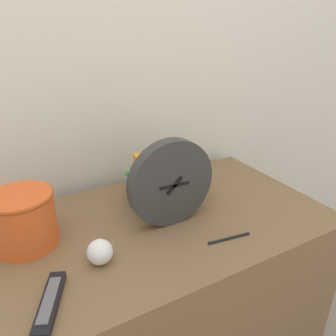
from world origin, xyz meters
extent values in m
cube|color=silver|center=(0.00, 0.70, 1.20)|extent=(6.00, 0.04, 2.40)
cube|color=brown|center=(0.00, 0.31, 0.39)|extent=(1.36, 0.63, 0.77)
cylinder|color=#333333|center=(0.15, 0.29, 0.91)|extent=(0.28, 0.04, 0.28)
cylinder|color=silver|center=(0.15, 0.28, 0.91)|extent=(0.25, 0.01, 0.25)
cube|color=black|center=(0.15, 0.27, 0.91)|extent=(0.06, 0.01, 0.06)
cube|color=black|center=(0.15, 0.27, 0.91)|extent=(0.10, 0.01, 0.01)
cylinder|color=black|center=(0.15, 0.27, 0.91)|extent=(0.01, 0.01, 0.01)
cube|color=#232328|center=(0.23, 0.45, 0.79)|extent=(0.19, 0.14, 0.04)
cube|color=#2D9ED1|center=(0.21, 0.45, 0.83)|extent=(0.23, 0.13, 0.03)
cube|color=yellow|center=(0.23, 0.45, 0.85)|extent=(0.21, 0.14, 0.03)
cube|color=green|center=(0.21, 0.43, 0.88)|extent=(0.24, 0.16, 0.02)
cube|color=orange|center=(0.23, 0.43, 0.91)|extent=(0.25, 0.21, 0.04)
cylinder|color=#E05623|center=(-0.27, 0.39, 0.85)|extent=(0.18, 0.18, 0.16)
torus|color=#B3451C|center=(-0.27, 0.39, 0.93)|extent=(0.19, 0.19, 0.01)
cube|color=black|center=(-0.26, 0.12, 0.78)|extent=(0.11, 0.18, 0.02)
cube|color=#59595E|center=(-0.26, 0.12, 0.79)|extent=(0.08, 0.14, 0.00)
sphere|color=white|center=(-0.11, 0.21, 0.81)|extent=(0.07, 0.07, 0.07)
cylinder|color=black|center=(0.26, 0.12, 0.77)|extent=(0.14, 0.03, 0.01)
camera|label=1|loc=(-0.29, -0.49, 1.36)|focal=35.00mm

